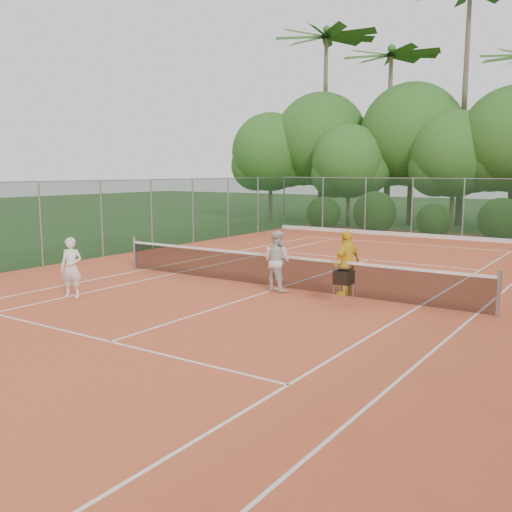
{
  "coord_description": "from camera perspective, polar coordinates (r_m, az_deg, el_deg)",
  "views": [
    {
      "loc": [
        8.51,
        -13.83,
        3.37
      ],
      "look_at": [
        -0.03,
        -1.2,
        1.1
      ],
      "focal_mm": 40.0,
      "sensor_mm": 36.0,
      "label": 1
    }
  ],
  "objects": [
    {
      "name": "clay_court",
      "position": [
        16.58,
        2.41,
        -3.23
      ],
      "size": [
        18.0,
        36.0,
        0.02
      ],
      "primitive_type": "cube",
      "color": "#CF562F",
      "rests_on": "ground"
    },
    {
      "name": "player_center_grp",
      "position": [
        16.01,
        2.11,
        -0.46
      ],
      "size": [
        0.93,
        0.77,
        1.75
      ],
      "color": "silver",
      "rests_on": "clay_court"
    },
    {
      "name": "player_yellow",
      "position": [
        15.61,
        9.07,
        -0.69
      ],
      "size": [
        0.63,
        1.11,
        1.79
      ],
      "primitive_type": "imported",
      "rotation": [
        0.0,
        0.0,
        -1.76
      ],
      "color": "yellow",
      "rests_on": "clay_court"
    },
    {
      "name": "tennis_net",
      "position": [
        16.48,
        2.42,
        -1.45
      ],
      "size": [
        11.97,
        0.1,
        1.1
      ],
      "color": "gray",
      "rests_on": "clay_court"
    },
    {
      "name": "fence_left",
      "position": [
        21.5,
        -20.73,
        2.99
      ],
      "size": [
        0.07,
        33.07,
        3.0
      ],
      "color": "#19381E",
      "rests_on": "clay_court"
    },
    {
      "name": "stray_ball_b",
      "position": [
        25.11,
        16.37,
        0.54
      ],
      "size": [
        0.07,
        0.07,
        0.07
      ],
      "primitive_type": "sphere",
      "color": "gold",
      "rests_on": "clay_court"
    },
    {
      "name": "tropical_treeline",
      "position": [
        34.82,
        22.72,
        10.7
      ],
      "size": [
        32.1,
        8.49,
        15.03
      ],
      "color": "brown",
      "rests_on": "ground"
    },
    {
      "name": "fence_back",
      "position": [
        30.11,
        17.65,
        4.55
      ],
      "size": [
        18.07,
        0.07,
        3.0
      ],
      "color": "#19381E",
      "rests_on": "clay_court"
    },
    {
      "name": "stray_ball_c",
      "position": [
        25.07,
        14.71,
        0.59
      ],
      "size": [
        0.07,
        0.07,
        0.07
      ],
      "primitive_type": "sphere",
      "color": "#BFDE33",
      "rests_on": "clay_court"
    },
    {
      "name": "ball_hopper",
      "position": [
        14.3,
        8.77,
        -2.18
      ],
      "size": [
        0.4,
        0.4,
        0.92
      ],
      "rotation": [
        0.0,
        0.0,
        -0.02
      ],
      "color": "gray",
      "rests_on": "clay_court"
    },
    {
      "name": "stray_ball_a",
      "position": [
        27.3,
        17.1,
        1.12
      ],
      "size": [
        0.07,
        0.07,
        0.07
      ],
      "primitive_type": "sphere",
      "color": "#B8DC33",
      "rests_on": "clay_court"
    },
    {
      "name": "ground",
      "position": [
        16.58,
        2.41,
        -3.26
      ],
      "size": [
        120.0,
        120.0,
        0.0
      ],
      "primitive_type": "plane",
      "color": "#224318",
      "rests_on": "ground"
    },
    {
      "name": "court_markings",
      "position": [
        16.58,
        2.41,
        -3.18
      ],
      "size": [
        11.03,
        23.83,
        0.01
      ],
      "color": "white",
      "rests_on": "clay_court"
    },
    {
      "name": "player_white",
      "position": [
        15.99,
        -17.98,
        -1.1
      ],
      "size": [
        0.7,
        0.61,
        1.61
      ],
      "primitive_type": "imported",
      "rotation": [
        0.0,
        0.0,
        0.46
      ],
      "color": "white",
      "rests_on": "clay_court"
    }
  ]
}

